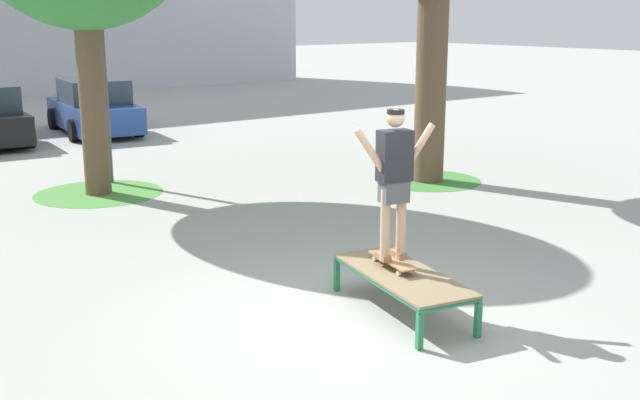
# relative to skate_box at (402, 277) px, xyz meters

# --- Properties ---
(ground_plane) EXTENTS (120.00, 120.00, 0.00)m
(ground_plane) POSITION_rel_skate_box_xyz_m (-0.54, 0.23, -0.41)
(ground_plane) COLOR #A8A8A3
(skate_box) EXTENTS (1.14, 2.02, 0.46)m
(skate_box) POSITION_rel_skate_box_xyz_m (0.00, 0.00, 0.00)
(skate_box) COLOR #237A4C
(skate_box) RESTS_ON ground
(skateboard) EXTENTS (0.38, 0.82, 0.09)m
(skateboard) POSITION_rel_skate_box_xyz_m (0.05, 0.22, 0.12)
(skateboard) COLOR #9E754C
(skateboard) RESTS_ON skate_box
(skater) EXTENTS (0.99, 0.36, 1.69)m
(skater) POSITION_rel_skate_box_xyz_m (0.05, 0.22, 1.12)
(skater) COLOR tan
(skater) RESTS_ON skateboard
(grass_patch_near_right) EXTENTS (2.11, 2.11, 0.01)m
(grass_patch_near_right) POSITION_rel_skate_box_xyz_m (5.22, 4.81, -0.41)
(grass_patch_near_right) COLOR #47893D
(grass_patch_near_right) RESTS_ON ground
(grass_patch_mid_back) EXTENTS (2.34, 2.34, 0.01)m
(grass_patch_mid_back) POSITION_rel_skate_box_xyz_m (-0.44, 7.68, -0.41)
(grass_patch_mid_back) COLOR #519342
(grass_patch_mid_back) RESTS_ON ground
(car_blue) EXTENTS (2.32, 4.39, 1.50)m
(car_blue) POSITION_rel_skate_box_xyz_m (2.33, 14.89, 0.28)
(car_blue) COLOR #28479E
(car_blue) RESTS_ON ground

